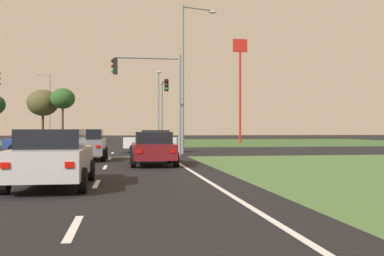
{
  "coord_description": "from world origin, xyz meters",
  "views": [
    {
      "loc": [
        4.3,
        -3.64,
        1.58
      ],
      "look_at": [
        9.66,
        32.05,
        1.74
      ],
      "focal_mm": 42.32,
      "sensor_mm": 36.0,
      "label": 1
    }
  ],
  "objects_px": {
    "street_lamp_second": "(185,71)",
    "street_lamp_fourth": "(49,103)",
    "car_white_seventh": "(153,141)",
    "traffic_signal_far_right": "(163,101)",
    "car_silver_third": "(53,157)",
    "traffic_signal_near_right": "(156,87)",
    "fastfood_pole_sign": "(240,68)",
    "street_lamp_third": "(158,103)",
    "treeline_third": "(43,103)",
    "car_maroon_second": "(153,148)",
    "car_red_fifth": "(72,137)",
    "car_grey_near": "(88,144)",
    "treeline_fourth": "(63,99)",
    "car_blue_sixth": "(36,142)"
  },
  "relations": [
    {
      "from": "street_lamp_second",
      "to": "car_grey_near",
      "type": "bearing_deg",
      "value": -137.79
    },
    {
      "from": "car_white_seventh",
      "to": "street_lamp_fourth",
      "type": "bearing_deg",
      "value": 17.4
    },
    {
      "from": "street_lamp_second",
      "to": "street_lamp_fourth",
      "type": "height_order",
      "value": "street_lamp_fourth"
    },
    {
      "from": "street_lamp_fourth",
      "to": "treeline_fourth",
      "type": "height_order",
      "value": "street_lamp_fourth"
    },
    {
      "from": "car_white_seventh",
      "to": "traffic_signal_far_right",
      "type": "relative_size",
      "value": 0.72
    },
    {
      "from": "car_blue_sixth",
      "to": "treeline_third",
      "type": "xyz_separation_m",
      "value": [
        -5.82,
        36.6,
        4.85
      ]
    },
    {
      "from": "car_silver_third",
      "to": "treeline_fourth",
      "type": "bearing_deg",
      "value": 97.18
    },
    {
      "from": "car_silver_third",
      "to": "car_white_seventh",
      "type": "xyz_separation_m",
      "value": [
        4.02,
        19.02,
        -0.02
      ]
    },
    {
      "from": "car_grey_near",
      "to": "treeline_third",
      "type": "height_order",
      "value": "treeline_third"
    },
    {
      "from": "car_white_seventh",
      "to": "traffic_signal_far_right",
      "type": "bearing_deg",
      "value": -10.99
    },
    {
      "from": "car_red_fifth",
      "to": "street_lamp_third",
      "type": "relative_size",
      "value": 0.56
    },
    {
      "from": "car_maroon_second",
      "to": "fastfood_pole_sign",
      "type": "xyz_separation_m",
      "value": [
        13.14,
        34.95,
        8.61
      ]
    },
    {
      "from": "car_grey_near",
      "to": "treeline_fourth",
      "type": "relative_size",
      "value": 0.6
    },
    {
      "from": "street_lamp_fourth",
      "to": "treeline_fourth",
      "type": "xyz_separation_m",
      "value": [
        3.8,
        -11.6,
        0.02
      ]
    },
    {
      "from": "traffic_signal_near_right",
      "to": "treeline_fourth",
      "type": "bearing_deg",
      "value": 104.91
    },
    {
      "from": "car_maroon_second",
      "to": "street_lamp_fourth",
      "type": "relative_size",
      "value": 0.39
    },
    {
      "from": "car_silver_third",
      "to": "street_lamp_third",
      "type": "height_order",
      "value": "street_lamp_third"
    },
    {
      "from": "fastfood_pole_sign",
      "to": "treeline_fourth",
      "type": "xyz_separation_m",
      "value": [
        -23.21,
        11.84,
        -3.29
      ]
    },
    {
      "from": "treeline_third",
      "to": "car_red_fifth",
      "type": "bearing_deg",
      "value": -64.59
    },
    {
      "from": "car_grey_near",
      "to": "traffic_signal_near_right",
      "type": "bearing_deg",
      "value": 35.91
    },
    {
      "from": "car_blue_sixth",
      "to": "street_lamp_fourth",
      "type": "xyz_separation_m",
      "value": [
        -6.47,
        45.9,
        5.31
      ]
    },
    {
      "from": "car_maroon_second",
      "to": "fastfood_pole_sign",
      "type": "distance_m",
      "value": 38.32
    },
    {
      "from": "traffic_signal_near_right",
      "to": "street_lamp_fourth",
      "type": "height_order",
      "value": "street_lamp_fourth"
    },
    {
      "from": "traffic_signal_near_right",
      "to": "treeline_third",
      "type": "relative_size",
      "value": 0.81
    },
    {
      "from": "car_grey_near",
      "to": "street_lamp_third",
      "type": "bearing_deg",
      "value": 77.84
    },
    {
      "from": "car_white_seventh",
      "to": "treeline_third",
      "type": "height_order",
      "value": "treeline_third"
    },
    {
      "from": "street_lamp_second",
      "to": "street_lamp_fourth",
      "type": "relative_size",
      "value": 0.89
    },
    {
      "from": "car_silver_third",
      "to": "fastfood_pole_sign",
      "type": "bearing_deg",
      "value": 68.81
    },
    {
      "from": "car_maroon_second",
      "to": "car_red_fifth",
      "type": "distance_m",
      "value": 38.4
    },
    {
      "from": "car_blue_sixth",
      "to": "car_white_seventh",
      "type": "xyz_separation_m",
      "value": [
        8.17,
        -0.8,
        0.05
      ]
    },
    {
      "from": "car_grey_near",
      "to": "car_red_fifth",
      "type": "xyz_separation_m",
      "value": [
        -4.58,
        33.68,
        -0.07
      ]
    },
    {
      "from": "car_white_seventh",
      "to": "fastfood_pole_sign",
      "type": "relative_size",
      "value": 0.33
    },
    {
      "from": "traffic_signal_near_right",
      "to": "treeline_third",
      "type": "xyz_separation_m",
      "value": [
        -13.83,
        42.43,
        1.44
      ]
    },
    {
      "from": "car_blue_sixth",
      "to": "street_lamp_fourth",
      "type": "bearing_deg",
      "value": -171.98
    },
    {
      "from": "car_blue_sixth",
      "to": "fastfood_pole_sign",
      "type": "xyz_separation_m",
      "value": [
        20.53,
        22.46,
        8.63
      ]
    },
    {
      "from": "car_silver_third",
      "to": "traffic_signal_near_right",
      "type": "distance_m",
      "value": 14.9
    },
    {
      "from": "street_lamp_third",
      "to": "traffic_signal_far_right",
      "type": "bearing_deg",
      "value": -92.35
    },
    {
      "from": "car_white_seventh",
      "to": "street_lamp_second",
      "type": "distance_m",
      "value": 5.63
    },
    {
      "from": "car_grey_near",
      "to": "fastfood_pole_sign",
      "type": "distance_m",
      "value": 36.09
    },
    {
      "from": "car_silver_third",
      "to": "street_lamp_third",
      "type": "bearing_deg",
      "value": 81.3
    },
    {
      "from": "traffic_signal_near_right",
      "to": "street_lamp_third",
      "type": "bearing_deg",
      "value": 85.39
    },
    {
      "from": "car_blue_sixth",
      "to": "street_lamp_second",
      "type": "relative_size",
      "value": 0.43
    },
    {
      "from": "car_silver_third",
      "to": "car_white_seventh",
      "type": "distance_m",
      "value": 19.44
    },
    {
      "from": "traffic_signal_far_right",
      "to": "car_grey_near",
      "type": "bearing_deg",
      "value": -110.12
    },
    {
      "from": "street_lamp_fourth",
      "to": "fastfood_pole_sign",
      "type": "height_order",
      "value": "fastfood_pole_sign"
    },
    {
      "from": "car_blue_sixth",
      "to": "treeline_third",
      "type": "relative_size",
      "value": 0.55
    },
    {
      "from": "car_silver_third",
      "to": "traffic_signal_near_right",
      "type": "xyz_separation_m",
      "value": [
        3.86,
        13.99,
        3.35
      ]
    },
    {
      "from": "car_white_seventh",
      "to": "fastfood_pole_sign",
      "type": "distance_m",
      "value": 27.71
    },
    {
      "from": "car_grey_near",
      "to": "traffic_signal_far_right",
      "type": "xyz_separation_m",
      "value": [
        5.2,
        14.2,
        3.25
      ]
    },
    {
      "from": "fastfood_pole_sign",
      "to": "street_lamp_third",
      "type": "bearing_deg",
      "value": -156.74
    }
  ]
}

